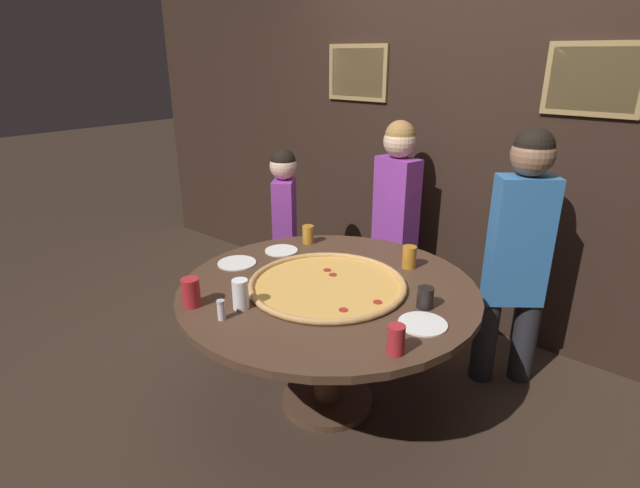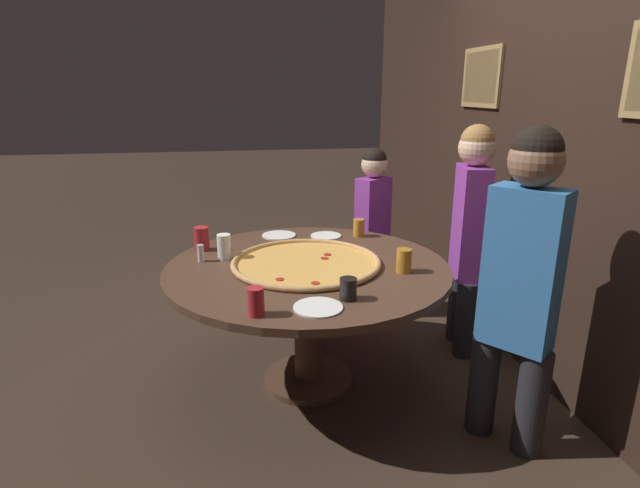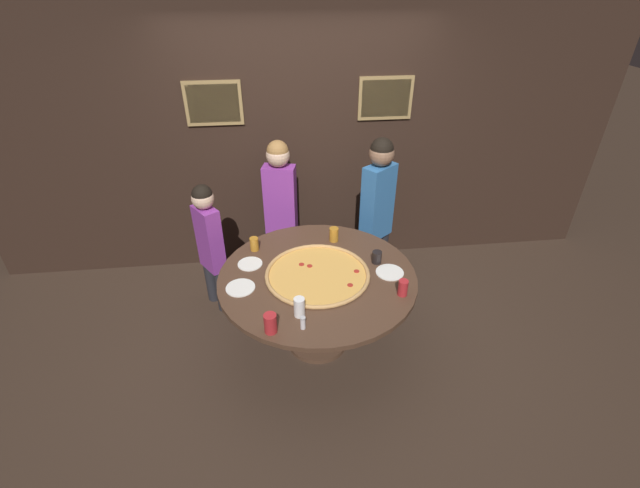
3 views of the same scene
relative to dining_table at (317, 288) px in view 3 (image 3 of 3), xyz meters
name	(u,v)px [view 3 (image 3 of 3)]	position (x,y,z in m)	size (l,w,h in m)	color
ground_plane	(318,341)	(0.00, 0.00, -0.61)	(24.00, 24.00, 0.00)	#38281E
back_wall	(302,146)	(0.00, 1.39, 0.70)	(6.40, 0.08, 2.60)	black
dining_table	(317,288)	(0.00, 0.00, 0.00)	(1.57, 1.57, 0.74)	#4C3323
giant_pizza	(317,274)	(0.00, -0.01, 0.14)	(0.83, 0.83, 0.03)	#E5A84C
drink_cup_far_right	(334,234)	(0.20, 0.49, 0.19)	(0.08, 0.08, 0.13)	#BC7A23
drink_cup_front_edge	(270,323)	(-0.38, -0.59, 0.20)	(0.09, 0.09, 0.14)	#B22328
drink_cup_near_left	(377,257)	(0.50, 0.11, 0.18)	(0.08, 0.08, 0.10)	black
drink_cup_near_right	(299,307)	(-0.17, -0.45, 0.20)	(0.08, 0.08, 0.15)	white
drink_cup_beside_pizza	(403,288)	(0.60, -0.31, 0.19)	(0.07, 0.07, 0.13)	#B22328
drink_cup_centre_back	(254,244)	(-0.50, 0.42, 0.19)	(0.07, 0.07, 0.12)	#BC7A23
white_plate_right_side	(390,272)	(0.58, -0.04, 0.14)	(0.22, 0.22, 0.01)	white
white_plate_far_back	(250,264)	(-0.53, 0.20, 0.14)	(0.20, 0.20, 0.01)	white
white_plate_left_side	(240,288)	(-0.60, -0.10, 0.14)	(0.22, 0.22, 0.01)	white
condiment_shaker	(303,323)	(-0.16, -0.58, 0.18)	(0.04, 0.04, 0.10)	silver
diner_side_right	(210,241)	(-0.90, 0.63, 0.11)	(0.28, 0.33, 1.27)	#232328
diner_side_left	(281,203)	(-0.25, 1.07, 0.23)	(0.39, 0.23, 1.47)	#232328
diner_centre_back	(377,205)	(0.68, 0.87, 0.26)	(0.39, 0.35, 1.53)	#232328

